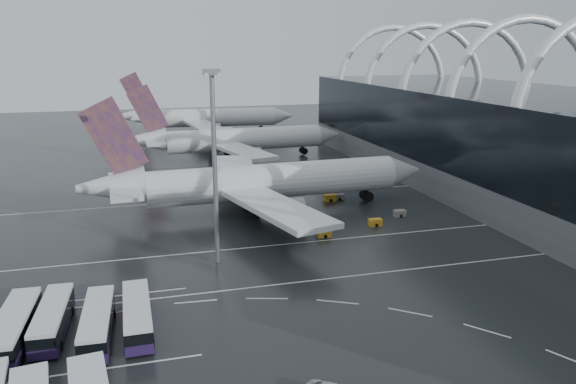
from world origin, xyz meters
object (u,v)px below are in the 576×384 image
object	(u,v)px
gse_cart_belly_c	(324,233)
gse_cart_belly_e	(330,198)
airliner_main	(258,183)
floodlight_mast	(214,145)
airliner_gate_b	(234,140)
airliner_gate_c	(204,118)
gse_cart_belly_a	(375,222)
bus_row_near_b	(53,319)
bus_row_near_c	(97,322)
gse_cart_belly_b	(339,197)
gse_cart_belly_d	(400,213)
bus_row_near_d	(137,315)
bus_row_near_a	(14,328)

from	to	relation	value
gse_cart_belly_c	gse_cart_belly_e	world-z (taller)	gse_cart_belly_e
airliner_main	floodlight_mast	bearing A→B (deg)	-118.17
floodlight_mast	airliner_gate_b	bearing A→B (deg)	77.91
airliner_gate_b	airliner_gate_c	bearing A→B (deg)	89.90
gse_cart_belly_a	gse_cart_belly_c	world-z (taller)	gse_cart_belly_c
floodlight_mast	gse_cart_belly_c	xyz separation A→B (m)	(17.72, 6.09, -15.89)
bus_row_near_b	gse_cart_belly_a	xyz separation A→B (m)	(47.28, 24.19, -1.04)
bus_row_near_c	gse_cart_belly_b	bearing A→B (deg)	-42.43
gse_cart_belly_d	bus_row_near_d	bearing A→B (deg)	-146.89
gse_cart_belly_d	gse_cart_belly_e	bearing A→B (deg)	123.41
floodlight_mast	gse_cart_belly_b	distance (m)	41.36
bus_row_near_d	gse_cart_belly_d	world-z (taller)	bus_row_near_d
bus_row_near_d	floodlight_mast	bearing A→B (deg)	-34.29
floodlight_mast	gse_cart_belly_c	size ratio (longest dim) A/B	11.95
gse_cart_belly_e	airliner_gate_c	bearing A→B (deg)	97.49
bus_row_near_a	bus_row_near_d	size ratio (longest dim) A/B	1.07
gse_cart_belly_a	gse_cart_belly_b	xyz separation A→B (m)	(-0.01, 17.09, -0.06)
airliner_gate_c	gse_cart_belly_d	distance (m)	107.21
airliner_gate_c	gse_cart_belly_c	xyz separation A→B (m)	(4.19, -111.87, -4.61)
gse_cart_belly_c	gse_cart_belly_d	world-z (taller)	gse_cart_belly_c
airliner_gate_b	floodlight_mast	bearing A→B (deg)	-104.40
airliner_main	bus_row_near_d	xyz separation A→B (m)	(-21.72, -38.85, -3.69)
airliner_main	gse_cart_belly_e	distance (m)	16.06
airliner_main	gse_cart_belly_b	distance (m)	18.16
bus_row_near_d	gse_cart_belly_e	distance (m)	55.94
bus_row_near_a	floodlight_mast	size ratio (longest dim) A/B	0.50
gse_cart_belly_a	airliner_gate_b	bearing A→B (deg)	101.27
bus_row_near_d	floodlight_mast	size ratio (longest dim) A/B	0.47
bus_row_near_a	bus_row_near_d	xyz separation A→B (m)	(11.93, -0.14, -0.11)
airliner_main	gse_cart_belly_e	xyz separation A→B (m)	(14.98, 3.36, -4.73)
bus_row_near_d	gse_cart_belly_d	distance (m)	53.89
gse_cart_belly_d	gse_cart_belly_b	bearing A→B (deg)	115.46
bus_row_near_c	gse_cart_belly_c	distance (m)	40.23
airliner_main	gse_cart_belly_c	size ratio (longest dim) A/B	28.72
airliner_gate_b	gse_cart_belly_c	distance (m)	65.59
bus_row_near_b	gse_cart_belly_b	distance (m)	62.77
airliner_gate_c	airliner_main	bearing A→B (deg)	-86.22
bus_row_near_a	gse_cart_belly_d	xyz separation A→B (m)	(57.06, 29.29, -1.21)
bus_row_near_a	gse_cart_belly_b	bearing A→B (deg)	-46.95
airliner_gate_c	bus_row_near_b	size ratio (longest dim) A/B	4.82
bus_row_near_d	gse_cart_belly_c	bearing A→B (deg)	-52.39
bus_row_near_a	gse_cart_belly_c	distance (m)	46.52
floodlight_mast	gse_cart_belly_a	world-z (taller)	floodlight_mast
bus_row_near_b	gse_cart_belly_c	distance (m)	42.86
airliner_gate_c	bus_row_near_a	world-z (taller)	airliner_gate_c
gse_cart_belly_a	gse_cart_belly_e	distance (m)	16.67
gse_cart_belly_d	airliner_gate_c	bearing A→B (deg)	101.07
gse_cart_belly_a	gse_cart_belly_c	bearing A→B (deg)	-163.29
gse_cart_belly_b	airliner_gate_b	bearing A→B (deg)	105.34
bus_row_near_b	airliner_main	bearing A→B (deg)	-35.98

